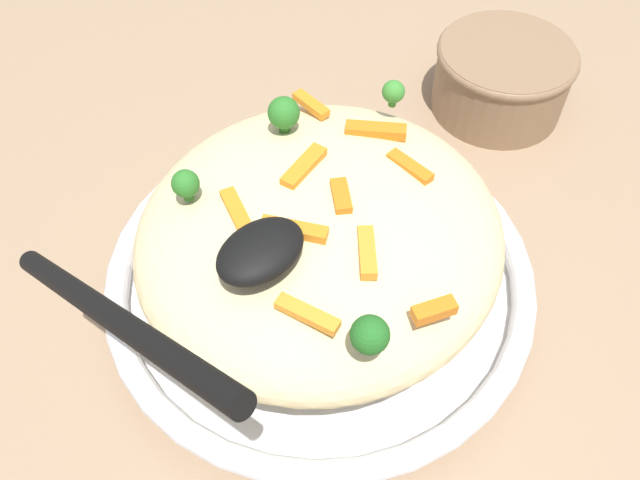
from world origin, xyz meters
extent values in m
plane|color=#9E7F60|center=(0.00, 0.00, 0.00)|extent=(2.40, 2.40, 0.00)
cylinder|color=silver|center=(0.00, 0.00, 0.01)|extent=(0.28, 0.28, 0.02)
torus|color=silver|center=(0.00, 0.00, 0.03)|extent=(0.31, 0.31, 0.02)
torus|color=black|center=(0.00, 0.00, 0.03)|extent=(0.30, 0.30, 0.00)
ellipsoid|color=beige|center=(0.00, 0.00, 0.07)|extent=(0.25, 0.24, 0.08)
cube|color=orange|center=(-0.06, -0.05, 0.11)|extent=(0.02, 0.04, 0.01)
cube|color=orange|center=(0.01, 0.02, 0.11)|extent=(0.04, 0.02, 0.01)
cube|color=orange|center=(-0.01, -0.05, 0.11)|extent=(0.03, 0.03, 0.01)
cube|color=orange|center=(0.01, -0.01, 0.11)|extent=(0.02, 0.03, 0.01)
cube|color=orange|center=(-0.03, -0.01, 0.11)|extent=(0.03, 0.04, 0.01)
cube|color=orange|center=(-0.04, 0.03, 0.11)|extent=(0.02, 0.04, 0.01)
cube|color=orange|center=(0.06, 0.07, 0.11)|extent=(0.01, 0.03, 0.01)
cube|color=orange|center=(0.07, 0.02, 0.11)|extent=(0.03, 0.04, 0.01)
cube|color=orange|center=(-0.01, -0.10, 0.11)|extent=(0.03, 0.02, 0.01)
cube|color=orange|center=(0.06, -0.02, 0.11)|extent=(0.01, 0.03, 0.01)
cylinder|color=#296820|center=(-0.06, 0.06, 0.11)|extent=(0.01, 0.01, 0.01)
sphere|color=#2D7A28|center=(-0.06, 0.06, 0.12)|extent=(0.02, 0.02, 0.02)
cylinder|color=#377928|center=(0.10, 0.03, 0.11)|extent=(0.01, 0.01, 0.01)
sphere|color=#3D8E33|center=(0.10, 0.03, 0.12)|extent=(0.02, 0.02, 0.02)
cylinder|color=#205B1C|center=(-0.05, -0.09, 0.11)|extent=(0.01, 0.01, 0.01)
sphere|color=#236B23|center=(-0.05, -0.09, 0.12)|extent=(0.02, 0.02, 0.02)
cylinder|color=#296820|center=(0.03, 0.07, 0.11)|extent=(0.01, 0.01, 0.01)
sphere|color=#2D7A28|center=(0.03, 0.07, 0.12)|extent=(0.02, 0.02, 0.02)
ellipsoid|color=black|center=(-0.06, -0.01, 0.12)|extent=(0.06, 0.04, 0.02)
cylinder|color=black|center=(-0.15, -0.02, 0.16)|extent=(0.03, 0.19, 0.09)
cylinder|color=#8C6B4C|center=(0.27, 0.04, 0.03)|extent=(0.12, 0.12, 0.06)
torus|color=#8C6B4C|center=(0.27, 0.04, 0.06)|extent=(0.13, 0.13, 0.01)
camera|label=1|loc=(-0.19, -0.20, 0.42)|focal=37.03mm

